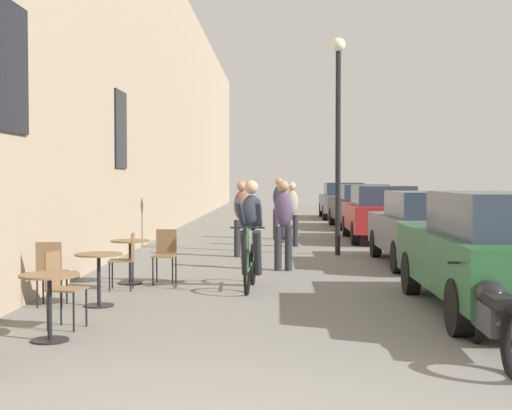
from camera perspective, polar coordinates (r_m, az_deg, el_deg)
building_facade_left at (r=19.25m, az=-9.60°, el=9.79°), size 0.54×68.00×8.65m
cafe_table_near at (r=8.10m, az=-15.89°, el=-6.63°), size 0.64×0.64×0.72m
cafe_chair_near_toward_street at (r=8.75m, az=-15.05°, el=-6.01°), size 0.44×0.44×0.89m
cafe_table_mid at (r=10.13m, az=-12.23°, el=-4.86°), size 0.64×0.64×0.72m
cafe_chair_mid_toward_street at (r=10.23m, az=-15.81°, el=-4.85°), size 0.41×0.41×0.89m
cafe_table_far at (r=12.19m, az=-9.84°, el=-3.67°), size 0.64×0.64×0.72m
cafe_chair_far_toward_street at (r=12.16m, az=-7.13°, el=-3.68°), size 0.39×0.39×0.89m
cafe_chair_far_toward_wall at (r=11.51m, az=-10.15°, el=-4.03°), size 0.41×0.41×0.89m
cyclist_on_bicycle at (r=11.52m, az=-0.41°, el=-2.53°), size 0.52×1.76×1.74m
pedestrian_near at (r=13.68m, az=2.15°, el=-1.17°), size 0.35×0.25×1.70m
pedestrian_mid at (r=16.03m, az=-1.13°, el=-0.74°), size 0.35×0.25×1.68m
pedestrian_far at (r=18.53m, az=2.81°, el=-0.41°), size 0.34×0.25×1.65m
pedestrian_furthest at (r=20.72m, az=1.82°, el=0.03°), size 0.34×0.24×1.75m
street_lamp at (r=16.57m, az=6.46°, el=6.82°), size 0.32×0.32×4.90m
parked_car_nearest at (r=9.81m, az=18.54°, el=-3.43°), size 1.87×4.42×1.57m
parked_car_second at (r=14.92m, az=13.21°, el=-1.68°), size 1.80×4.19×1.49m
parked_car_third at (r=20.48m, az=9.72°, el=-0.57°), size 1.87×4.35×1.54m
parked_car_fourth at (r=25.73m, az=8.16°, el=-0.02°), size 1.95×4.38×1.54m
parked_car_fifth at (r=31.60m, az=6.79°, el=0.40°), size 1.90×4.40×1.56m
parked_motorcycle at (r=7.47m, az=18.11°, el=-8.31°), size 0.62×2.15×0.92m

